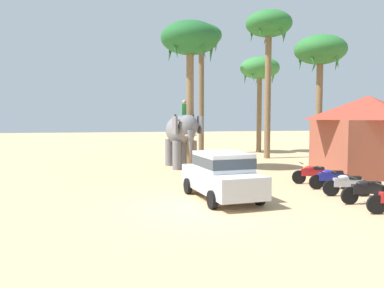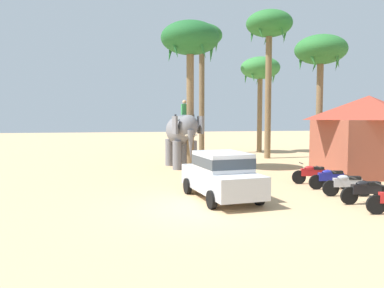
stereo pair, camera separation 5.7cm
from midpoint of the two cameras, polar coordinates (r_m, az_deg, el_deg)
name	(u,v)px [view 1 (the left image)]	position (r m, az deg, el deg)	size (l,w,h in m)	color
ground_plane	(209,209)	(12.45, 2.47, -9.66)	(120.00, 120.00, 0.00)	tan
car_sedan_foreground	(222,174)	(13.69, 4.36, -4.43)	(2.28, 4.29, 1.70)	#B7BABF
elephant_with_mahout	(181,133)	(21.92, -1.66, 1.60)	(1.93, 3.95, 3.88)	slate
motorcycle_second_in_row	(366,190)	(14.26, 24.50, -6.34)	(1.80, 0.55, 0.94)	black
motorcycle_mid_row	(347,184)	(15.33, 22.10, -5.56)	(1.78, 0.64, 0.94)	black
motorcycle_fourth_in_row	(331,178)	(16.57, 19.94, -4.79)	(1.80, 0.55, 0.94)	black
motorcycle_far_in_row	(313,173)	(17.59, 17.49, -4.22)	(1.79, 0.59, 0.94)	black
palm_tree_behind_elephant	(201,41)	(30.85, 1.36, 15.20)	(3.20, 3.20, 10.17)	brown
palm_tree_near_hut	(269,30)	(28.06, 11.34, 16.42)	(3.20, 3.20, 10.27)	brown
palm_tree_left_of_road	(320,53)	(25.55, 18.57, 12.72)	(3.20, 3.20, 7.99)	brown
palm_tree_far_back	(190,42)	(21.44, -0.37, 14.97)	(3.20, 3.20, 8.12)	brown
palm_tree_leaning_seaward	(260,71)	(32.08, 10.04, 10.76)	(3.20, 3.20, 7.80)	brown
roadside_hut	(368,133)	(20.98, 24.70, 1.47)	(5.05, 4.26, 4.00)	#994C38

